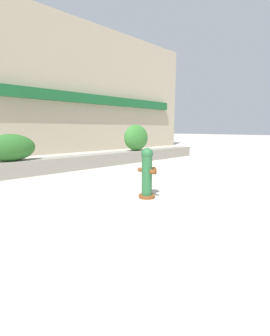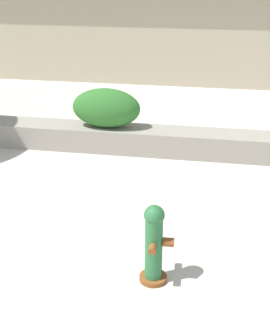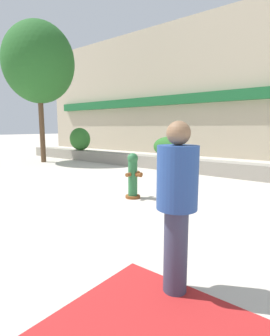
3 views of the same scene
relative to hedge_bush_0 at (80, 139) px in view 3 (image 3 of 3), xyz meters
The scene contains 8 objects.
ground_plane 8.08m from the hedge_bush_0, 48.51° to the right, with size 120.00×120.00×0.00m, color beige.
building_facade 8.51m from the hedge_bush_0, 48.43° to the left, with size 30.00×1.36×8.00m.
planter_wall_low 5.37m from the hedge_bush_0, ahead, with size 18.00×0.70×0.50m, color gray.
hedge_bush_0 is the anchor object (origin of this frame).
hedge_bush_1 5.46m from the hedge_bush_0, ahead, with size 1.43×0.69×0.82m, color #2D6B28.
fire_hydrant 8.25m from the hedge_bush_0, 31.14° to the right, with size 0.43×0.48×1.08m.
street_tree 4.04m from the hedge_bush_0, 108.94° to the right, with size 3.51×3.16×6.51m.
pedestrian 11.83m from the hedge_bush_0, 35.17° to the right, with size 0.57×0.57×1.73m.
Camera 3 is at (5.58, -3.00, 1.66)m, focal length 28.00 mm.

